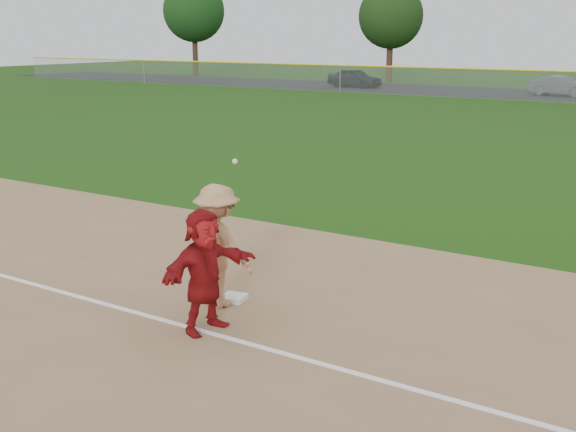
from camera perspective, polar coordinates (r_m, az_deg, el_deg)
The scene contains 9 objects.
ground at distance 11.48m, azimuth -4.08°, elevation -7.87°, with size 160.00×160.00×0.00m, color #1B440D.
foul_line at distance 10.89m, azimuth -6.62°, elevation -9.05°, with size 60.00×0.10×0.01m, color white.
first_base at distance 12.05m, azimuth -4.30°, elevation -6.46°, with size 0.37×0.37×0.08m, color white.
base_runner at distance 10.63m, azimuth -6.65°, elevation -4.29°, with size 1.72×0.55×1.86m, color maroon.
car_left at distance 60.59m, azimuth 5.30°, elevation 10.82°, with size 1.83×4.56×1.55m, color black.
car_mid at distance 55.34m, azimuth 20.78°, elevation 9.58°, with size 1.48×4.25×1.40m, color #525559.
first_base_play at distance 11.57m, azimuth -5.58°, elevation -2.36°, with size 1.32×0.80×2.43m.
tree_0 at distance 78.77m, azimuth -7.45°, elevation 15.76°, with size 6.40×6.40×9.81m.
tree_1 at distance 67.75m, azimuth 8.13°, elevation 15.36°, with size 5.80×5.80×8.75m.
Camera 1 is at (6.40, -8.50, 4.31)m, focal length 45.00 mm.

